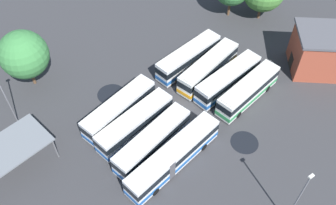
{
  "coord_description": "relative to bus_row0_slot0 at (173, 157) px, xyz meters",
  "views": [
    {
      "loc": [
        -19.29,
        -24.7,
        36.9
      ],
      "look_at": [
        -1.73,
        1.1,
        1.5
      ],
      "focal_mm": 38.35,
      "sensor_mm": 36.0,
      "label": 1
    }
  ],
  "objects": [
    {
      "name": "lamp_post_far_corner",
      "position": [
        -13.09,
        16.66,
        3.45
      ],
      "size": [
        0.56,
        0.28,
        9.71
      ],
      "color": "slate",
      "rests_on": "ground_plane"
    },
    {
      "name": "bus_row0_slot1",
      "position": [
        -0.81,
        3.17,
        -0.0
      ],
      "size": [
        11.45,
        5.23,
        3.44
      ],
      "color": "silver",
      "rests_on": "ground_plane"
    },
    {
      "name": "bus_row0_slot0",
      "position": [
        0.0,
        0.0,
        0.0
      ],
      "size": [
        13.64,
        5.14,
        3.44
      ],
      "color": "silver",
      "rests_on": "ground_plane"
    },
    {
      "name": "ground_plane",
      "position": [
        6.05,
        6.36,
        -1.82
      ],
      "size": [
        91.64,
        91.64,
        0.0
      ],
      "primitive_type": "plane",
      "color": "#333335"
    },
    {
      "name": "bus_row1_slot0",
      "position": [
        14.32,
        2.95,
        -0.0
      ],
      "size": [
        11.09,
        4.48,
        3.44
      ],
      "color": "silver",
      "rests_on": "ground_plane"
    },
    {
      "name": "tree_northeast",
      "position": [
        -8.68,
        22.5,
        3.53
      ],
      "size": [
        6.62,
        6.62,
        8.67
      ],
      "color": "brown",
      "rests_on": "ground_plane"
    },
    {
      "name": "bus_row0_slot2",
      "position": [
        -1.15,
        6.68,
        -0.0
      ],
      "size": [
        11.34,
        4.77,
        3.44
      ],
      "color": "silver",
      "rests_on": "ground_plane"
    },
    {
      "name": "bus_row1_slot3",
      "position": [
        11.67,
        12.87,
        -0.0
      ],
      "size": [
        11.58,
        4.49,
        3.44
      ],
      "color": "silver",
      "rests_on": "ground_plane"
    },
    {
      "name": "bus_row1_slot2",
      "position": [
        12.66,
        9.44,
        -0.0
      ],
      "size": [
        11.56,
        5.35,
        3.44
      ],
      "color": "silver",
      "rests_on": "ground_plane"
    },
    {
      "name": "puddle_front_lane",
      "position": [
        1.94,
        12.63,
        -1.82
      ],
      "size": [
        1.6,
        1.6,
        0.01
      ],
      "primitive_type": "cylinder",
      "color": "black",
      "rests_on": "ground_plane"
    },
    {
      "name": "maintenance_shelter",
      "position": [
        -15.27,
        10.26,
        1.69
      ],
      "size": [
        9.63,
        7.05,
        3.71
      ],
      "color": "slate",
      "rests_on": "ground_plane"
    },
    {
      "name": "bus_row1_slot1",
      "position": [
        13.48,
        6.13,
        -0.0
      ],
      "size": [
        11.38,
        4.16,
        3.44
      ],
      "color": "silver",
      "rests_on": "ground_plane"
    },
    {
      "name": "puddle_between_rows",
      "position": [
        9.22,
        -2.33,
        -1.82
      ],
      "size": [
        3.53,
        3.53,
        0.01
      ],
      "primitive_type": "cylinder",
      "color": "black",
      "rests_on": "ground_plane"
    },
    {
      "name": "depot_building",
      "position": [
        27.7,
        1.59,
        1.39
      ],
      "size": [
        11.62,
        11.23,
        6.38
      ],
      "color": "#99422D",
      "rests_on": "ground_plane"
    },
    {
      "name": "puddle_centre_drain",
      "position": [
        -0.63,
        14.34,
        -1.82
      ],
      "size": [
        3.91,
        3.91,
        0.01
      ],
      "primitive_type": "cylinder",
      "color": "black",
      "rests_on": "ground_plane"
    },
    {
      "name": "lamp_post_by_building",
      "position": [
        6.0,
        -12.3,
        3.26
      ],
      "size": [
        0.56,
        0.28,
        9.31
      ],
      "color": "slate",
      "rests_on": "ground_plane"
    },
    {
      "name": "bus_row0_slot3",
      "position": [
        -1.65,
        9.79,
        -0.0
      ],
      "size": [
        11.35,
        5.39,
        3.44
      ],
      "color": "silver",
      "rests_on": "ground_plane"
    }
  ]
}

